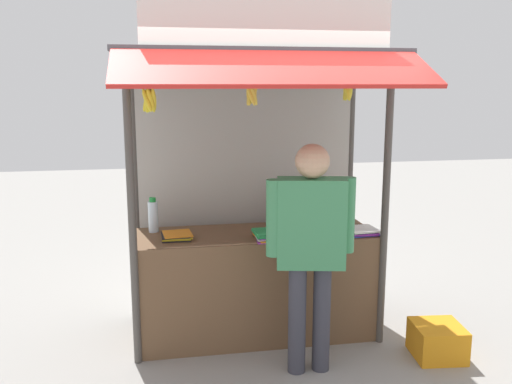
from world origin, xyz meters
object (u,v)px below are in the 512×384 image
object	(u,v)px
water_bottle_front_right	(342,209)
magazine_stack_back_right	(361,231)
water_bottle_rear_center	(153,216)
banana_bunch_inner_left	(252,94)
banana_bunch_rightmost	(149,100)
water_bottle_right	(293,209)
banana_bunch_leftmost	(348,92)
vendor_person	(311,238)
plastic_crate	(437,341)
water_bottle_back_left	(315,215)
water_bottle_far_left	(327,209)
water_bottle_far_right	(328,206)
magazine_stack_front_left	(177,236)
magazine_stack_mid_left	(270,235)

from	to	relation	value
water_bottle_front_right	magazine_stack_back_right	world-z (taller)	water_bottle_front_right
water_bottle_rear_center	banana_bunch_inner_left	size ratio (longest dim) A/B	1.05
banana_bunch_rightmost	banana_bunch_inner_left	bearing A→B (deg)	-0.03
water_bottle_right	banana_bunch_rightmost	xyz separation A→B (m)	(-1.20, -0.64, 0.97)
water_bottle_rear_center	banana_bunch_leftmost	distance (m)	1.89
banana_bunch_inner_left	banana_bunch_leftmost	xyz separation A→B (m)	(0.72, 0.00, 0.02)
magazine_stack_back_right	vendor_person	bearing A→B (deg)	-138.23
banana_bunch_rightmost	plastic_crate	size ratio (longest dim) A/B	0.86
magazine_stack_back_right	banana_bunch_rightmost	size ratio (longest dim) A/B	0.89
water_bottle_back_left	banana_bunch_inner_left	world-z (taller)	banana_bunch_inner_left
banana_bunch_inner_left	plastic_crate	xyz separation A→B (m)	(1.45, -0.23, -1.92)
banana_bunch_leftmost	plastic_crate	xyz separation A→B (m)	(0.73, -0.23, -1.94)
plastic_crate	vendor_person	bearing A→B (deg)	-178.67
water_bottle_far_left	water_bottle_far_right	distance (m)	0.13
water_bottle_far_left	water_bottle_right	world-z (taller)	same
water_bottle_far_right	magazine_stack_front_left	size ratio (longest dim) A/B	1.18
magazine_stack_mid_left	banana_bunch_leftmost	size ratio (longest dim) A/B	1.24
banana_bunch_inner_left	vendor_person	world-z (taller)	banana_bunch_inner_left
water_bottle_back_left	water_bottle_far_right	bearing A→B (deg)	45.73
water_bottle_rear_center	magazine_stack_back_right	world-z (taller)	water_bottle_rear_center
water_bottle_right	magazine_stack_front_left	distance (m)	1.06
banana_bunch_rightmost	magazine_stack_back_right	bearing A→B (deg)	9.03
water_bottle_rear_center	plastic_crate	bearing A→B (deg)	-21.49
banana_bunch_rightmost	vendor_person	xyz separation A→B (m)	(1.11, -0.25, -0.98)
water_bottle_far_left	banana_bunch_inner_left	xyz separation A→B (m)	(-0.77, -0.57, 1.00)
water_bottle_back_left	magazine_stack_mid_left	xyz separation A→B (m)	(-0.47, -0.29, -0.08)
water_bottle_rear_center	magazine_stack_front_left	xyz separation A→B (m)	(0.18, -0.24, -0.11)
magazine_stack_back_right	plastic_crate	size ratio (longest dim) A/B	0.76
magazine_stack_mid_left	banana_bunch_rightmost	distance (m)	1.44
water_bottle_back_left	plastic_crate	distance (m)	1.41
banana_bunch_rightmost	banana_bunch_leftmost	size ratio (longest dim) A/B	1.30
magazine_stack_mid_left	vendor_person	xyz separation A→B (m)	(0.20, -0.49, 0.10)
water_bottle_rear_center	magazine_stack_front_left	bearing A→B (deg)	-53.21
banana_bunch_leftmost	plastic_crate	world-z (taller)	banana_bunch_leftmost
water_bottle_rear_center	water_bottle_back_left	world-z (taller)	water_bottle_rear_center
plastic_crate	magazine_stack_front_left	bearing A→B (deg)	162.92
water_bottle_far_left	magazine_stack_front_left	world-z (taller)	water_bottle_far_left
water_bottle_right	banana_bunch_leftmost	distance (m)	1.23
magazine_stack_mid_left	water_bottle_back_left	bearing A→B (deg)	31.80
water_bottle_far_left	plastic_crate	xyz separation A→B (m)	(0.68, -0.80, -0.92)
water_bottle_front_right	water_bottle_right	distance (m)	0.45
water_bottle_far_right	water_bottle_back_left	size ratio (longest dim) A/B	1.27
magazine_stack_back_right	vendor_person	xyz separation A→B (m)	(-0.59, -0.52, 0.11)
water_bottle_far_right	banana_bunch_inner_left	xyz separation A→B (m)	(-0.82, -0.70, 1.01)
water_bottle_right	banana_bunch_leftmost	bearing A→B (deg)	-68.95
water_bottle_back_left	banana_bunch_inner_left	size ratio (longest dim) A/B	0.86
water_bottle_right	magazine_stack_mid_left	xyz separation A→B (m)	(-0.29, -0.40, -0.12)
water_bottle_right	water_bottle_far_left	bearing A→B (deg)	-12.10
water_bottle_rear_center	banana_bunch_inner_left	xyz separation A→B (m)	(0.73, -0.63, 1.01)
water_bottle_far_right	magazine_stack_back_right	distance (m)	0.47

